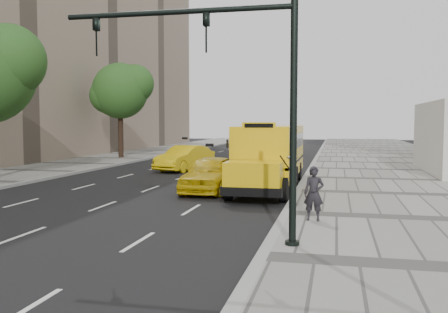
% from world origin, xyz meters
% --- Properties ---
extents(ground, '(140.00, 140.00, 0.00)m').
position_xyz_m(ground, '(0.00, 0.00, 0.00)').
color(ground, black).
rests_on(ground, ground).
extents(sidewalk_museum, '(12.00, 140.00, 0.15)m').
position_xyz_m(sidewalk_museum, '(12.00, 0.00, 0.07)').
color(sidewalk_museum, gray).
rests_on(sidewalk_museum, ground).
extents(curb_museum, '(0.30, 140.00, 0.15)m').
position_xyz_m(curb_museum, '(6.00, 0.00, 0.07)').
color(curb_museum, gray).
rests_on(curb_museum, ground).
extents(curb_far, '(0.30, 140.00, 0.15)m').
position_xyz_m(curb_far, '(-8.00, 0.00, 0.07)').
color(curb_far, gray).
rests_on(curb_far, ground).
extents(tree_c, '(5.37, 4.77, 8.24)m').
position_xyz_m(tree_c, '(-10.41, 17.64, 5.90)').
color(tree_c, black).
rests_on(tree_c, ground).
extents(school_bus, '(2.96, 11.56, 3.19)m').
position_xyz_m(school_bus, '(4.50, 2.28, 1.76)').
color(school_bus, gold).
rests_on(school_bus, ground).
extents(taxi_near, '(1.97, 4.89, 1.67)m').
position_xyz_m(taxi_near, '(2.00, -0.33, 0.83)').
color(taxi_near, gold).
rests_on(taxi_near, ground).
extents(taxi_far, '(3.05, 5.29, 1.65)m').
position_xyz_m(taxi_far, '(-2.04, 8.94, 0.82)').
color(taxi_far, gold).
rests_on(taxi_far, ground).
extents(pedestrian, '(0.65, 0.46, 1.69)m').
position_xyz_m(pedestrian, '(6.98, -6.80, 1.00)').
color(pedestrian, black).
rests_on(pedestrian, sidewalk_museum).
extents(traffic_signal, '(6.18, 0.36, 6.40)m').
position_xyz_m(traffic_signal, '(5.19, -10.02, 4.09)').
color(traffic_signal, black).
rests_on(traffic_signal, ground).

